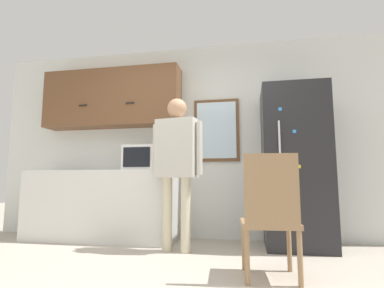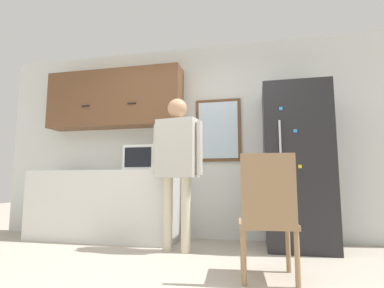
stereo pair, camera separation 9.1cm
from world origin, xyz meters
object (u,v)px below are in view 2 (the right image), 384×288
object	(u,v)px
refrigerator	(297,166)
chair	(267,212)
person	(177,156)
microwave	(147,158)

from	to	relation	value
refrigerator	chair	xyz separation A→B (m)	(-0.39, -1.25, -0.42)
person	refrigerator	bearing A→B (deg)	27.86
microwave	refrigerator	size ratio (longest dim) A/B	0.26
microwave	chair	distance (m)	1.99
person	refrigerator	xyz separation A→B (m)	(1.35, 0.43, -0.11)
person	refrigerator	distance (m)	1.42
person	chair	distance (m)	1.37
chair	refrigerator	bearing A→B (deg)	-111.36
person	refrigerator	size ratio (longest dim) A/B	0.91
person	chair	size ratio (longest dim) A/B	1.76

